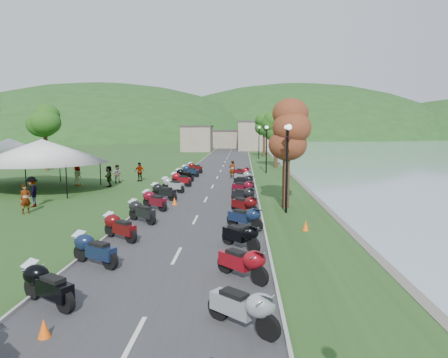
{
  "coord_description": "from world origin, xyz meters",
  "views": [
    {
      "loc": [
        2.5,
        -4.63,
        4.88
      ],
      "look_at": [
        1.19,
        23.0,
        1.3
      ],
      "focal_mm": 32.0,
      "sensor_mm": 36.0,
      "label": 1
    }
  ],
  "objects": [
    {
      "name": "pedestrian_c",
      "position": [
        -10.46,
        19.04,
        0.0
      ],
      "size": [
        0.77,
        1.31,
        1.89
      ],
      "primitive_type": "imported",
      "rotation": [
        0.0,
        0.0,
        4.95
      ],
      "color": "slate",
      "rests_on": "ground"
    },
    {
      "name": "moto_row_right",
      "position": [
        2.5,
        17.53,
        0.55
      ],
      "size": [
        2.6,
        34.88,
        1.1
      ],
      "primitive_type": null,
      "color": "#331411",
      "rests_on": "ground"
    },
    {
      "name": "traffic_cone_near",
      "position": [
        -2.1,
        3.91,
        0.24
      ],
      "size": [
        0.3,
        0.3,
        0.47
      ],
      "primitive_type": "cone",
      "color": "#F2590C",
      "rests_on": "ground"
    },
    {
      "name": "vendor_tent_side",
      "position": [
        -16.83,
        27.53,
        2.0
      ],
      "size": [
        5.69,
        5.69,
        4.0
      ],
      "primitive_type": null,
      "color": "silver",
      "rests_on": "ground"
    },
    {
      "name": "pedestrian_a",
      "position": [
        -9.82,
        17.11,
        0.0
      ],
      "size": [
        0.74,
        0.76,
        1.69
      ],
      "primitive_type": "imported",
      "rotation": [
        0.0,
        0.0,
        0.88
      ],
      "color": "slate",
      "rests_on": "ground"
    },
    {
      "name": "hills_backdrop",
      "position": [
        0.0,
        200.0,
        0.0
      ],
      "size": [
        360.0,
        120.0,
        76.0
      ],
      "primitive_type": null,
      "color": "#285621",
      "rests_on": "ground"
    },
    {
      "name": "road",
      "position": [
        0.0,
        40.0,
        0.01
      ],
      "size": [
        7.0,
        120.0,
        0.02
      ],
      "primitive_type": "cube",
      "color": "#363639",
      "rests_on": "ground"
    },
    {
      "name": "vendor_tent_main",
      "position": [
        -12.89,
        25.27,
        2.0
      ],
      "size": [
        6.54,
        6.54,
        4.0
      ],
      "primitive_type": null,
      "color": "silver",
      "rests_on": "ground"
    },
    {
      "name": "tree_lakeside",
      "position": [
        5.13,
        19.55,
        3.71
      ],
      "size": [
        2.67,
        2.67,
        7.43
      ],
      "primitive_type": null,
      "color": "#2B641B",
      "rests_on": "ground"
    },
    {
      "name": "far_building",
      "position": [
        -2.0,
        85.0,
        2.5
      ],
      "size": [
        18.0,
        16.0,
        5.0
      ],
      "primitive_type": "cube",
      "color": "gray",
      "rests_on": "ground"
    },
    {
      "name": "pedestrian_b",
      "position": [
        -8.6,
        29.85,
        0.0
      ],
      "size": [
        0.82,
        0.48,
        1.63
      ],
      "primitive_type": "imported",
      "rotation": [
        0.0,
        0.0,
        3.08
      ],
      "color": "slate",
      "rests_on": "ground"
    },
    {
      "name": "moto_row_left",
      "position": [
        -2.72,
        16.86,
        0.55
      ],
      "size": [
        2.6,
        44.4,
        1.1
      ],
      "primitive_type": null,
      "color": "#331411",
      "rests_on": "ground"
    }
  ]
}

